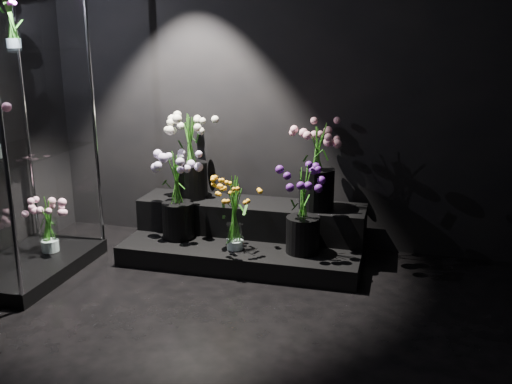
% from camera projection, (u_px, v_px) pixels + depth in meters
% --- Properties ---
extents(floor, '(4.00, 4.00, 0.00)m').
position_uv_depth(floor, '(198.00, 364.00, 3.15)').
color(floor, black).
rests_on(floor, ground).
extents(wall_back, '(4.00, 0.00, 4.00)m').
position_uv_depth(wall_back, '(279.00, 79.00, 4.63)').
color(wall_back, black).
rests_on(wall_back, floor).
extents(display_riser, '(1.87, 0.83, 0.42)m').
position_uv_depth(display_riser, '(247.00, 234.00, 4.65)').
color(display_riser, black).
rests_on(display_riser, floor).
extents(display_case, '(0.66, 1.10, 2.42)m').
position_uv_depth(display_case, '(14.00, 114.00, 4.01)').
color(display_case, black).
rests_on(display_case, floor).
extents(bouquet_orange_bells, '(0.34, 0.34, 0.56)m').
position_uv_depth(bouquet_orange_bells, '(235.00, 214.00, 4.31)').
color(bouquet_orange_bells, white).
rests_on(bouquet_orange_bells, display_riser).
extents(bouquet_lilac, '(0.50, 0.50, 0.70)m').
position_uv_depth(bouquet_lilac, '(177.00, 189.00, 4.53)').
color(bouquet_lilac, black).
rests_on(bouquet_lilac, display_riser).
extents(bouquet_purple, '(0.38, 0.38, 0.66)m').
position_uv_depth(bouquet_purple, '(303.00, 207.00, 4.23)').
color(bouquet_purple, black).
rests_on(bouquet_purple, display_riser).
extents(bouquet_cream_roses, '(0.43, 0.43, 0.72)m').
position_uv_depth(bouquet_cream_roses, '(190.00, 151.00, 4.73)').
color(bouquet_cream_roses, black).
rests_on(bouquet_cream_roses, display_riser).
extents(bouquet_pink_roses, '(0.44, 0.44, 0.68)m').
position_uv_depth(bouquet_pink_roses, '(317.00, 161.00, 4.42)').
color(bouquet_pink_roses, black).
rests_on(bouquet_pink_roses, display_riser).
extents(bouquet_case_magenta, '(0.25, 0.25, 0.41)m').
position_uv_depth(bouquet_case_magenta, '(11.00, 17.00, 3.98)').
color(bouquet_case_magenta, white).
rests_on(bouquet_case_magenta, display_case).
extents(bouquet_case_base_pink, '(0.36, 0.36, 0.44)m').
position_uv_depth(bouquet_case_base_pink, '(48.00, 222.00, 4.40)').
color(bouquet_case_base_pink, white).
rests_on(bouquet_case_base_pink, display_case).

